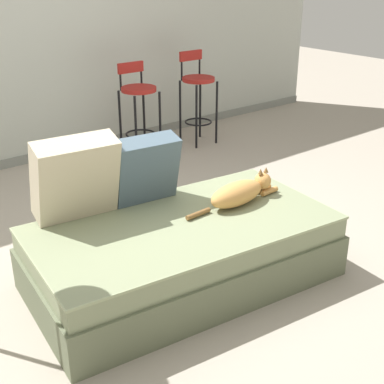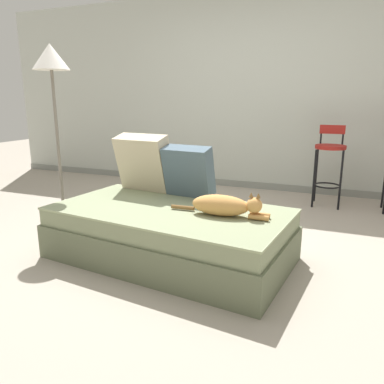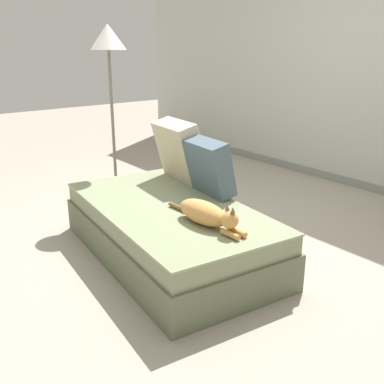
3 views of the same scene
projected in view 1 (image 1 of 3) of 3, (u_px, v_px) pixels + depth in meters
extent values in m
plane|color=#A89E8E|center=(147.00, 255.00, 3.62)|extent=(16.00, 16.00, 0.00)
cube|color=gray|center=(20.00, 161.00, 5.17)|extent=(8.00, 0.02, 0.09)
cube|color=#636B50|center=(183.00, 262.00, 3.28)|extent=(1.92, 1.17, 0.26)
cube|color=gray|center=(183.00, 233.00, 3.20)|extent=(1.87, 1.13, 0.14)
cube|color=#98A47B|center=(183.00, 223.00, 3.18)|extent=(1.89, 1.14, 0.02)
cube|color=beige|center=(75.00, 178.00, 3.13)|extent=(0.52, 0.35, 0.51)
cube|color=#4C6070|center=(145.00, 169.00, 3.36)|extent=(0.44, 0.29, 0.44)
ellipsoid|color=tan|center=(237.00, 194.00, 3.37)|extent=(0.43, 0.19, 0.15)
sphere|color=tan|center=(263.00, 181.00, 3.51)|extent=(0.11, 0.11, 0.11)
cone|color=brown|center=(261.00, 171.00, 3.46)|extent=(0.03, 0.03, 0.04)
cone|color=brown|center=(266.00, 170.00, 3.49)|extent=(0.03, 0.03, 0.04)
cylinder|color=tan|center=(269.00, 191.00, 3.54)|extent=(0.14, 0.04, 0.04)
cylinder|color=tan|center=(262.00, 188.00, 3.58)|extent=(0.14, 0.04, 0.04)
cylinder|color=brown|center=(198.00, 214.00, 3.23)|extent=(0.18, 0.04, 0.03)
cylinder|color=black|center=(136.00, 131.00, 5.10)|extent=(0.02, 0.02, 0.67)
cylinder|color=black|center=(160.00, 125.00, 5.26)|extent=(0.02, 0.02, 0.67)
cylinder|color=black|center=(120.00, 124.00, 5.30)|extent=(0.02, 0.02, 0.67)
cylinder|color=black|center=(144.00, 119.00, 5.46)|extent=(0.02, 0.02, 0.67)
torus|color=black|center=(141.00, 134.00, 5.32)|extent=(0.30, 0.30, 0.02)
cylinder|color=maroon|center=(139.00, 89.00, 5.14)|extent=(0.34, 0.34, 0.04)
cylinder|color=black|center=(120.00, 80.00, 5.13)|extent=(0.02, 0.02, 0.21)
cylinder|color=black|center=(141.00, 77.00, 5.26)|extent=(0.02, 0.02, 0.21)
cube|color=maroon|center=(131.00, 67.00, 5.15)|extent=(0.28, 0.03, 0.10)
cylinder|color=black|center=(196.00, 117.00, 5.52)|extent=(0.02, 0.02, 0.67)
cylinder|color=black|center=(217.00, 113.00, 5.68)|extent=(0.02, 0.02, 0.67)
cylinder|color=black|center=(180.00, 112.00, 5.72)|extent=(0.02, 0.02, 0.67)
cylinder|color=black|center=(200.00, 108.00, 5.88)|extent=(0.02, 0.02, 0.67)
torus|color=black|center=(198.00, 122.00, 5.74)|extent=(0.29, 0.29, 0.02)
cylinder|color=maroon|center=(198.00, 79.00, 5.56)|extent=(0.34, 0.34, 0.04)
cylinder|color=black|center=(182.00, 69.00, 5.54)|extent=(0.02, 0.02, 0.24)
cylinder|color=black|center=(200.00, 66.00, 5.68)|extent=(0.02, 0.02, 0.24)
cube|color=maroon|center=(191.00, 56.00, 5.56)|extent=(0.28, 0.03, 0.10)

